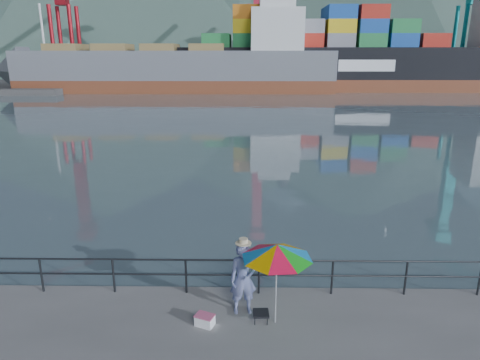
# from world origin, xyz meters

# --- Properties ---
(harbor_water) EXTENTS (500.00, 280.00, 0.00)m
(harbor_water) POSITION_xyz_m (0.00, 130.00, 0.00)
(harbor_water) COLOR #4D6267
(harbor_water) RESTS_ON ground
(far_dock) EXTENTS (200.00, 40.00, 0.40)m
(far_dock) POSITION_xyz_m (10.00, 93.00, 0.00)
(far_dock) COLOR #514F4C
(far_dock) RESTS_ON ground
(guardrail) EXTENTS (22.00, 0.06, 1.03)m
(guardrail) POSITION_xyz_m (0.00, 1.70, 0.52)
(guardrail) COLOR #2D3033
(guardrail) RESTS_ON ground
(port_cranes) EXTENTS (116.00, 28.00, 38.40)m
(port_cranes) POSITION_xyz_m (31.00, 84.00, 16.00)
(port_cranes) COLOR #AE151F
(port_cranes) RESTS_ON ground
(container_stacks) EXTENTS (58.00, 5.40, 7.80)m
(container_stacks) POSITION_xyz_m (36.51, 93.50, 3.22)
(container_stacks) COLOR #194CA5
(container_stacks) RESTS_ON ground
(fisherman) EXTENTS (0.75, 0.56, 1.89)m
(fisherman) POSITION_xyz_m (2.58, 0.81, 0.94)
(fisherman) COLOR navy
(fisherman) RESTS_ON ground
(beach_umbrella) EXTENTS (2.13, 2.13, 2.09)m
(beach_umbrella) POSITION_xyz_m (3.37, 0.36, 1.91)
(beach_umbrella) COLOR white
(beach_umbrella) RESTS_ON ground
(folding_stool) EXTENTS (0.40, 0.40, 0.25)m
(folding_stool) POSITION_xyz_m (3.02, 0.40, 0.13)
(folding_stool) COLOR black
(folding_stool) RESTS_ON ground
(cooler_bag) EXTENTS (0.51, 0.44, 0.25)m
(cooler_bag) POSITION_xyz_m (1.65, 0.21, 0.13)
(cooler_bag) COLOR white
(cooler_bag) RESTS_ON ground
(fishing_rod) EXTENTS (0.03, 1.67, 1.17)m
(fishing_rod) POSITION_xyz_m (2.80, 2.10, 0.00)
(fishing_rod) COLOR black
(fishing_rod) RESTS_ON ground
(bulk_carrier) EXTENTS (56.35, 9.75, 14.50)m
(bulk_carrier) POSITION_xyz_m (-8.21, 71.17, 4.06)
(bulk_carrier) COLOR brown
(bulk_carrier) RESTS_ON ground
(container_ship) EXTENTS (67.02, 11.17, 18.10)m
(container_ship) POSITION_xyz_m (25.48, 75.34, 5.78)
(container_ship) COLOR brown
(container_ship) RESTS_ON ground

